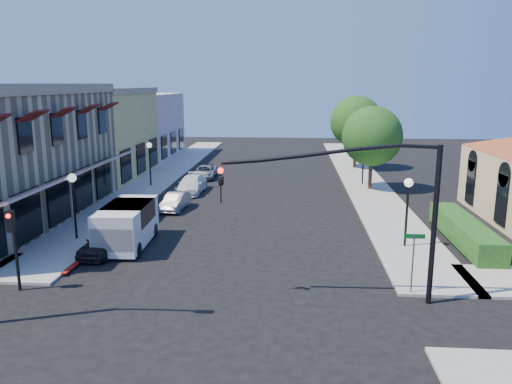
# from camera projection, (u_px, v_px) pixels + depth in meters

# --- Properties ---
(ground) EXTENTS (120.00, 120.00, 0.00)m
(ground) POSITION_uv_depth(u_px,v_px,m) (212.00, 314.00, 17.92)
(ground) COLOR black
(ground) RESTS_ON ground
(sidewalk_left) EXTENTS (3.50, 50.00, 0.12)m
(sidewalk_left) POSITION_uv_depth(u_px,v_px,m) (164.00, 175.00, 44.85)
(sidewalk_left) COLOR gray
(sidewalk_left) RESTS_ON ground
(sidewalk_right) EXTENTS (3.50, 50.00, 0.12)m
(sidewalk_right) POSITION_uv_depth(u_px,v_px,m) (360.00, 178.00, 43.58)
(sidewalk_right) COLOR gray
(sidewalk_right) RESTS_ON ground
(curb_red_strip) EXTENTS (0.25, 10.00, 0.06)m
(curb_red_strip) POSITION_uv_depth(u_px,v_px,m) (106.00, 241.00, 26.22)
(curb_red_strip) COLOR maroon
(curb_red_strip) RESTS_ON ground
(yellow_stucco_building) EXTENTS (10.00, 12.00, 7.60)m
(yellow_stucco_building) POSITION_uv_depth(u_px,v_px,m) (83.00, 134.00, 43.57)
(yellow_stucco_building) COLOR tan
(yellow_stucco_building) RESTS_ON ground
(pink_stucco_building) EXTENTS (10.00, 12.00, 7.00)m
(pink_stucco_building) POSITION_uv_depth(u_px,v_px,m) (128.00, 126.00, 55.33)
(pink_stucco_building) COLOR beige
(pink_stucco_building) RESTS_ON ground
(hedge) EXTENTS (1.40, 8.00, 1.10)m
(hedge) POSITION_uv_depth(u_px,v_px,m) (463.00, 243.00, 25.84)
(hedge) COLOR #194313
(hedge) RESTS_ON ground
(street_tree_a) EXTENTS (4.56, 4.56, 6.48)m
(street_tree_a) POSITION_uv_depth(u_px,v_px,m) (372.00, 136.00, 37.82)
(street_tree_a) COLOR black
(street_tree_a) RESTS_ON ground
(street_tree_b) EXTENTS (4.94, 4.94, 7.02)m
(street_tree_b) POSITION_uv_depth(u_px,v_px,m) (356.00, 122.00, 47.49)
(street_tree_b) COLOR black
(street_tree_b) RESTS_ON ground
(signal_mast_arm) EXTENTS (8.01, 0.39, 6.00)m
(signal_mast_arm) POSITION_uv_depth(u_px,v_px,m) (376.00, 197.00, 18.08)
(signal_mast_arm) COLOR black
(signal_mast_arm) RESTS_ON ground
(secondary_signal) EXTENTS (0.28, 0.42, 3.32)m
(secondary_signal) POSITION_uv_depth(u_px,v_px,m) (13.00, 236.00, 19.38)
(secondary_signal) COLOR black
(secondary_signal) RESTS_ON ground
(street_name_sign) EXTENTS (0.80, 0.06, 2.50)m
(street_name_sign) POSITION_uv_depth(u_px,v_px,m) (413.00, 254.00, 19.16)
(street_name_sign) COLOR #595B5E
(street_name_sign) RESTS_ON ground
(lamppost_left_near) EXTENTS (0.44, 0.44, 3.57)m
(lamppost_left_near) POSITION_uv_depth(u_px,v_px,m) (73.00, 190.00, 25.75)
(lamppost_left_near) COLOR black
(lamppost_left_near) RESTS_ON ground
(lamppost_left_far) EXTENTS (0.44, 0.44, 3.57)m
(lamppost_left_far) POSITION_uv_depth(u_px,v_px,m) (149.00, 153.00, 39.39)
(lamppost_left_far) COLOR black
(lamppost_left_far) RESTS_ON ground
(lamppost_right_near) EXTENTS (0.44, 0.44, 3.57)m
(lamppost_right_near) POSITION_uv_depth(u_px,v_px,m) (408.00, 195.00, 24.51)
(lamppost_right_near) COLOR black
(lamppost_right_near) RESTS_ON ground
(lamppost_right_far) EXTENTS (0.44, 0.44, 3.57)m
(lamppost_right_far) POSITION_uv_depth(u_px,v_px,m) (364.00, 152.00, 40.10)
(lamppost_right_far) COLOR black
(lamppost_right_far) RESTS_ON ground
(white_van) EXTENTS (2.27, 4.89, 2.14)m
(white_van) POSITION_uv_depth(u_px,v_px,m) (126.00, 223.00, 25.11)
(white_van) COLOR silver
(white_van) RESTS_ON ground
(parked_car_a) EXTENTS (1.88, 3.70, 1.21)m
(parked_car_a) POSITION_uv_depth(u_px,v_px,m) (105.00, 242.00, 24.09)
(parked_car_a) COLOR black
(parked_car_a) RESTS_ON ground
(parked_car_b) EXTENTS (1.46, 3.45, 1.11)m
(parked_car_b) POSITION_uv_depth(u_px,v_px,m) (175.00, 201.00, 32.60)
(parked_car_b) COLOR #98999C
(parked_car_b) RESTS_ON ground
(parked_car_c) EXTENTS (2.01, 4.51, 1.29)m
(parked_car_c) POSITION_uv_depth(u_px,v_px,m) (191.00, 185.00, 37.62)
(parked_car_c) COLOR white
(parked_car_c) RESTS_ON ground
(parked_car_d) EXTENTS (1.91, 3.98, 1.09)m
(parked_car_d) POSITION_uv_depth(u_px,v_px,m) (205.00, 172.00, 43.49)
(parked_car_d) COLOR #98999C
(parked_car_d) RESTS_ON ground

